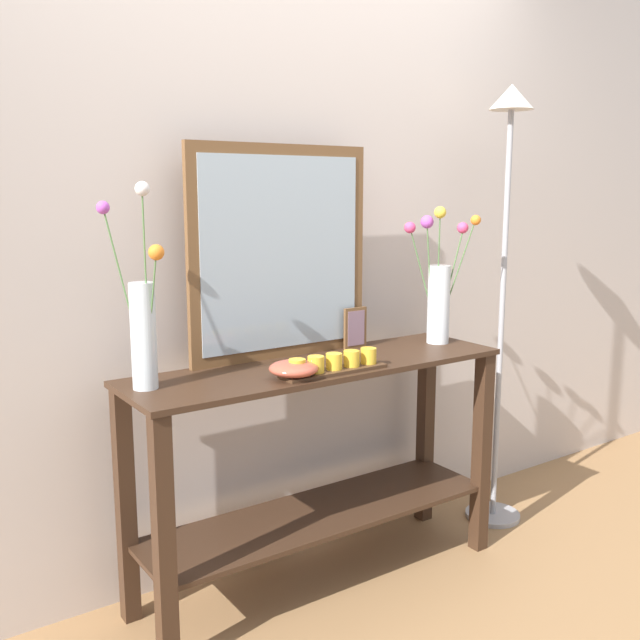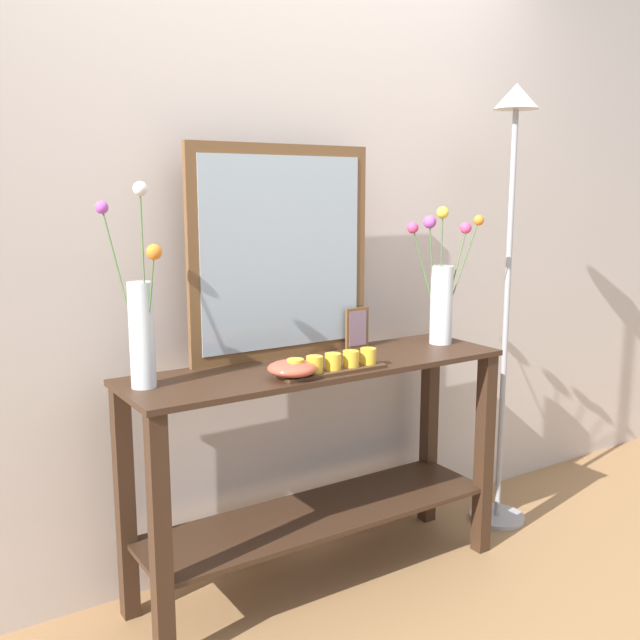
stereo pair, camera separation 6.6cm
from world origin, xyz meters
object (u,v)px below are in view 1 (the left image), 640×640
object	(u,v)px
tall_vase_left	(143,324)
candle_tray	(334,365)
console_table	(320,447)
mirror_leaning	(281,253)
picture_frame_small	(355,328)
floor_lamp	(505,235)
vase_right	(439,291)
decorative_bowl	(294,369)

from	to	relation	value
tall_vase_left	candle_tray	distance (m)	0.65
console_table	tall_vase_left	world-z (taller)	tall_vase_left
console_table	tall_vase_left	distance (m)	0.82
mirror_leaning	candle_tray	world-z (taller)	mirror_leaning
console_table	tall_vase_left	xyz separation A→B (m)	(-0.63, 0.04, 0.52)
picture_frame_small	floor_lamp	bearing A→B (deg)	-11.70
tall_vase_left	vase_right	bearing A→B (deg)	-0.73
console_table	candle_tray	bearing A→B (deg)	-104.17
candle_tray	decorative_bowl	world-z (taller)	candle_tray
candle_tray	floor_lamp	distance (m)	1.06
tall_vase_left	decorative_bowl	distance (m)	0.50
vase_right	candle_tray	xyz separation A→B (m)	(-0.63, -0.16, -0.18)
console_table	vase_right	size ratio (longest dim) A/B	2.60
console_table	vase_right	distance (m)	0.79
console_table	mirror_leaning	xyz separation A→B (m)	(-0.05, 0.17, 0.70)
decorative_bowl	vase_right	bearing A→B (deg)	10.39
console_table	picture_frame_small	distance (m)	0.49
console_table	decorative_bowl	bearing A→B (deg)	-147.36
mirror_leaning	candle_tray	size ratio (longest dim) A/B	1.96
tall_vase_left	floor_lamp	distance (m)	1.58
mirror_leaning	vase_right	distance (m)	0.69
decorative_bowl	picture_frame_small	bearing A→B (deg)	29.66
console_table	floor_lamp	xyz separation A→B (m)	(0.94, -0.01, 0.74)
picture_frame_small	decorative_bowl	distance (m)	0.52
mirror_leaning	vase_right	bearing A→B (deg)	-12.83
mirror_leaning	candle_tray	xyz separation A→B (m)	(0.02, -0.30, -0.36)
console_table	vase_right	world-z (taller)	vase_right
decorative_bowl	floor_lamp	distance (m)	1.20
tall_vase_left	candle_tray	world-z (taller)	tall_vase_left
mirror_leaning	candle_tray	bearing A→B (deg)	-85.93
vase_right	floor_lamp	bearing A→B (deg)	-4.85
mirror_leaning	picture_frame_small	bearing A→B (deg)	-6.58
picture_frame_small	console_table	bearing A→B (deg)	-152.59
tall_vase_left	decorative_bowl	size ratio (longest dim) A/B	3.87
vase_right	console_table	bearing A→B (deg)	-177.75
console_table	decorative_bowl	world-z (taller)	decorative_bowl
tall_vase_left	vase_right	world-z (taller)	tall_vase_left
candle_tray	picture_frame_small	world-z (taller)	picture_frame_small
mirror_leaning	decorative_bowl	size ratio (longest dim) A/B	4.70
mirror_leaning	candle_tray	distance (m)	0.47
decorative_bowl	mirror_leaning	bearing A→B (deg)	65.56
mirror_leaning	vase_right	size ratio (longest dim) A/B	1.41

